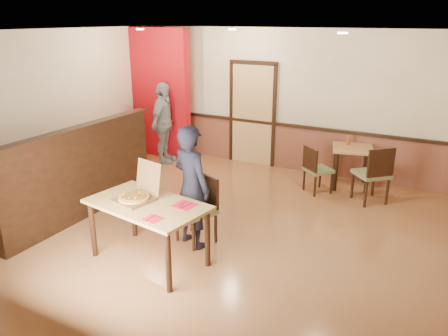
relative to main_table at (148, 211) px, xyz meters
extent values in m
plane|color=#A46B3F|center=(0.28, 0.82, -0.70)|extent=(7.00, 7.00, 0.00)
plane|color=black|center=(0.28, 0.82, 2.10)|extent=(7.00, 7.00, 0.00)
plane|color=#FFF0C7|center=(0.28, 4.32, 0.70)|extent=(7.00, 0.00, 7.00)
plane|color=#FFF0C7|center=(-3.22, 0.82, 0.70)|extent=(0.00, 7.00, 7.00)
cube|color=brown|center=(0.28, 4.29, -0.25)|extent=(7.00, 0.04, 0.90)
cube|color=black|center=(0.28, 4.27, 0.22)|extent=(7.00, 0.06, 0.06)
cube|color=#DEB471|center=(-0.52, 4.28, 0.35)|extent=(0.90, 0.06, 2.10)
cube|color=black|center=(-1.72, 0.62, 0.00)|extent=(0.14, 3.00, 1.40)
cube|color=black|center=(-1.72, 0.62, 0.72)|extent=(0.20, 3.10, 0.05)
cube|color=#B10C16|center=(-2.62, 3.82, 0.70)|extent=(1.60, 0.20, 2.78)
cylinder|color=#FFD8B2|center=(-2.02, 2.62, 2.08)|extent=(0.14, 0.14, 0.02)
cylinder|color=#FFD8B2|center=(-0.52, 3.32, 2.08)|extent=(0.14, 0.14, 0.02)
cylinder|color=#FFD8B2|center=(1.68, 2.32, 2.08)|extent=(0.14, 0.14, 0.02)
cube|color=tan|center=(0.00, 0.00, 0.09)|extent=(1.62, 1.08, 0.04)
cylinder|color=black|center=(-0.72, -0.24, -0.31)|extent=(0.07, 0.07, 0.77)
cylinder|color=black|center=(-0.61, 0.45, -0.31)|extent=(0.07, 0.07, 0.77)
cylinder|color=black|center=(0.61, -0.45, -0.31)|extent=(0.07, 0.07, 0.77)
cylinder|color=black|center=(0.72, 0.24, -0.31)|extent=(0.07, 0.07, 0.77)
cube|color=olive|center=(0.26, 0.72, -0.23)|extent=(0.60, 0.60, 0.06)
cube|color=black|center=(0.34, 0.91, 0.02)|extent=(0.43, 0.20, 0.44)
cylinder|color=black|center=(0.01, 0.61, -0.50)|extent=(0.04, 0.04, 0.40)
cylinder|color=black|center=(0.15, 0.96, -0.50)|extent=(0.04, 0.04, 0.40)
cylinder|color=black|center=(0.37, 0.47, -0.50)|extent=(0.04, 0.04, 0.40)
cylinder|color=black|center=(0.51, 0.82, -0.50)|extent=(0.04, 0.04, 0.40)
cube|color=olive|center=(1.22, 3.31, -0.28)|extent=(0.59, 0.59, 0.05)
cube|color=black|center=(1.10, 3.16, -0.05)|extent=(0.34, 0.28, 0.40)
cylinder|color=black|center=(1.47, 3.34, -0.51)|extent=(0.04, 0.04, 0.36)
cylinder|color=black|center=(1.25, 3.06, -0.51)|extent=(0.04, 0.04, 0.36)
cylinder|color=black|center=(1.20, 3.55, -0.51)|extent=(0.04, 0.04, 0.36)
cylinder|color=black|center=(0.98, 3.28, -0.51)|extent=(0.04, 0.04, 0.36)
cube|color=olive|center=(2.12, 3.31, -0.20)|extent=(0.70, 0.70, 0.06)
cube|color=black|center=(2.28, 3.14, 0.07)|extent=(0.37, 0.36, 0.47)
cylinder|color=black|center=(2.13, 3.60, -0.48)|extent=(0.05, 0.05, 0.43)
cylinder|color=black|center=(2.41, 3.30, -0.48)|extent=(0.05, 0.05, 0.43)
cylinder|color=black|center=(1.83, 3.32, -0.48)|extent=(0.05, 0.05, 0.43)
cylinder|color=black|center=(2.11, 3.02, -0.48)|extent=(0.05, 0.05, 0.43)
cube|color=tan|center=(1.67, 3.86, 0.04)|extent=(0.86, 0.86, 0.04)
cylinder|color=black|center=(1.48, 3.52, -0.34)|extent=(0.07, 0.07, 0.72)
cylinder|color=black|center=(1.34, 4.05, -0.34)|extent=(0.07, 0.07, 0.72)
cylinder|color=black|center=(2.01, 3.66, -0.34)|extent=(0.07, 0.07, 0.72)
cylinder|color=black|center=(1.87, 4.19, -0.34)|extent=(0.07, 0.07, 0.72)
imported|color=black|center=(0.25, 0.64, 0.15)|extent=(0.71, 0.57, 1.69)
imported|color=#97989F|center=(-2.20, 3.44, 0.16)|extent=(0.63, 1.08, 1.72)
cube|color=brown|center=(-0.19, -0.02, 0.13)|extent=(0.51, 0.51, 0.03)
cube|color=brown|center=(-0.13, 0.23, 0.35)|extent=(0.44, 0.17, 0.42)
cylinder|color=#C98B49|center=(-0.19, -0.02, 0.16)|extent=(0.41, 0.41, 0.03)
cube|color=red|center=(0.33, -0.33, 0.11)|extent=(0.22, 0.22, 0.00)
cylinder|color=silver|center=(0.30, -0.33, 0.12)|extent=(0.03, 0.17, 0.01)
cube|color=silver|center=(0.36, -0.33, 0.12)|extent=(0.04, 0.18, 0.00)
cube|color=red|center=(0.45, 0.15, 0.11)|extent=(0.27, 0.27, 0.01)
cylinder|color=silver|center=(0.42, 0.15, 0.12)|extent=(0.03, 0.21, 0.01)
cube|color=silver|center=(0.48, 0.15, 0.12)|extent=(0.04, 0.22, 0.00)
cylinder|color=#984B1B|center=(1.55, 3.97, 0.14)|extent=(0.06, 0.06, 0.16)
camera|label=1|loc=(3.17, -3.93, 2.29)|focal=35.00mm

